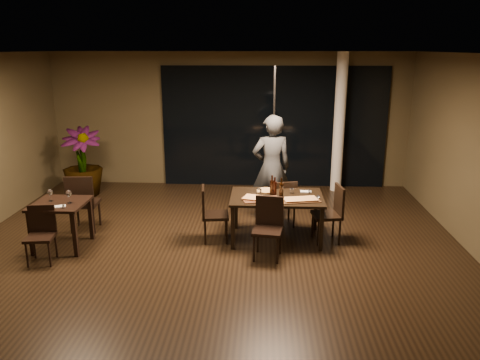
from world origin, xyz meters
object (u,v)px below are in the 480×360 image
at_px(chair_main_left, 210,211).
at_px(potted_plant, 82,162).
at_px(chair_side_near, 41,231).
at_px(side_table, 60,210).
at_px(bottle_b, 281,187).
at_px(chair_main_near, 268,224).
at_px(bottle_a, 272,185).
at_px(bottle_c, 275,186).
at_px(chair_main_right, 332,211).
at_px(chair_main_far, 284,201).
at_px(diner, 271,168).
at_px(main_table, 277,200).
at_px(chair_side_far, 82,200).

bearing_deg(chair_main_left, potted_plant, 45.43).
bearing_deg(chair_side_near, side_table, 71.21).
height_order(chair_side_near, bottle_b, bottle_b).
distance_m(side_table, potted_plant, 2.78).
xyz_separation_m(chair_main_near, bottle_a, (0.06, 0.74, 0.40)).
bearing_deg(potted_plant, bottle_c, -27.72).
bearing_deg(chair_main_right, potted_plant, -122.97).
relative_size(chair_main_far, diner, 0.44).
distance_m(chair_main_left, bottle_c, 1.13).
xyz_separation_m(main_table, bottle_a, (-0.08, 0.08, 0.24)).
relative_size(side_table, chair_main_left, 0.87).
bearing_deg(bottle_a, diner, 89.90).
bearing_deg(chair_main_far, bottle_c, 55.60).
bearing_deg(chair_main_near, side_table, -174.17).
distance_m(diner, bottle_a, 0.90).
distance_m(main_table, bottle_b, 0.24).
xyz_separation_m(side_table, bottle_b, (3.47, 0.48, 0.28)).
height_order(side_table, chair_main_far, chair_main_far).
height_order(chair_main_left, chair_side_near, chair_main_left).
relative_size(chair_main_far, chair_main_left, 0.94).
height_order(chair_main_left, diner, diner).
bearing_deg(chair_main_far, diner, -75.11).
bearing_deg(bottle_c, chair_side_far, 178.45).
bearing_deg(diner, main_table, 81.78).
bearing_deg(chair_side_far, chair_main_far, -178.19).
bearing_deg(bottle_a, chair_main_near, -94.53).
relative_size(chair_side_far, chair_side_near, 1.21).
relative_size(side_table, chair_side_far, 0.79).
xyz_separation_m(chair_main_far, diner, (-0.23, 0.42, 0.49)).
xyz_separation_m(chair_main_left, chair_side_far, (-2.23, 0.27, 0.06)).
xyz_separation_m(chair_side_near, diner, (3.42, 1.97, 0.50)).
bearing_deg(bottle_b, main_table, 165.90).
xyz_separation_m(main_table, chair_side_far, (-3.31, 0.16, -0.11)).
distance_m(chair_main_far, diner, 0.69).
bearing_deg(chair_side_near, chair_main_right, 4.78).
relative_size(potted_plant, bottle_a, 4.50).
distance_m(chair_side_far, potted_plant, 2.18).
bearing_deg(chair_main_left, bottle_c, -86.82).
xyz_separation_m(side_table, chair_main_far, (3.55, 1.06, -0.14)).
distance_m(chair_side_near, potted_plant, 3.24).
xyz_separation_m(main_table, chair_main_far, (0.15, 0.56, -0.20)).
xyz_separation_m(chair_main_left, chair_main_right, (1.98, 0.09, 0.01)).
bearing_deg(bottle_c, chair_main_left, -169.88).
relative_size(chair_main_left, bottle_c, 3.07).
xyz_separation_m(chair_main_left, chair_side_near, (-2.42, -0.87, -0.04)).
xyz_separation_m(potted_plant, bottle_a, (3.99, -2.11, 0.18)).
bearing_deg(chair_main_far, potted_plant, -34.57).
relative_size(main_table, bottle_b, 4.82).
distance_m(side_table, diner, 3.65).
relative_size(potted_plant, bottle_b, 4.71).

